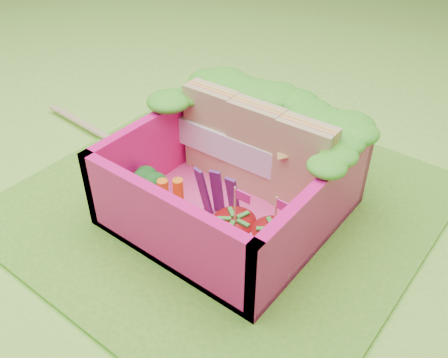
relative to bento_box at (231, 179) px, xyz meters
name	(u,v)px	position (x,y,z in m)	size (l,w,h in m)	color
ground	(225,203)	(-0.11, 0.08, -0.31)	(14.00, 14.00, 0.00)	#81CE3A
placemat	(225,201)	(-0.11, 0.08, -0.29)	(2.60, 2.60, 0.03)	#59A625
bento_floor	(231,209)	(0.00, 0.00, -0.25)	(1.30, 1.30, 0.05)	#F83F91
bento_box	(231,179)	(0.00, 0.00, 0.00)	(1.30, 1.30, 0.55)	#F2147B
lettuce_ruffle	(274,105)	(0.00, 0.47, 0.33)	(1.43, 0.77, 0.11)	#37951B
sandwich_stack	(255,150)	(0.00, 0.26, 0.09)	(1.17, 0.21, 0.65)	tan
broccoli	(152,184)	(-0.42, -0.30, -0.06)	(0.32, 0.32, 0.24)	#619548
carrot_sticks	(171,197)	(-0.25, -0.30, -0.09)	(0.12, 0.15, 0.28)	orange
purple_wedges	(218,194)	(0.00, -0.14, -0.04)	(0.27, 0.08, 0.38)	#3A1752
strawberry_left	(234,235)	(0.27, -0.32, -0.09)	(0.25, 0.25, 0.49)	red
strawberry_right	(273,246)	(0.50, -0.26, -0.09)	(0.26, 0.26, 0.50)	red
snap_peas	(243,251)	(0.33, -0.31, -0.20)	(0.62, 0.39, 0.05)	#6AB438
chopsticks	(126,148)	(-1.10, 0.08, -0.25)	(2.04, 0.18, 0.05)	tan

